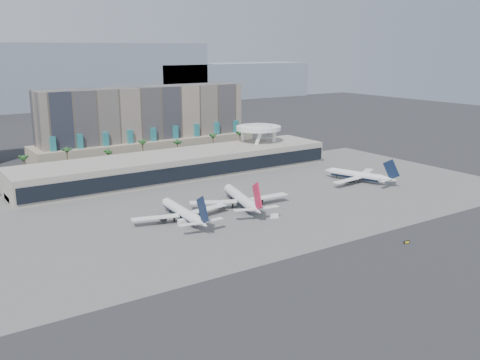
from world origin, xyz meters
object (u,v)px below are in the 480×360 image
airliner_right (358,175)px  taxiway_sign (407,242)px  service_vehicle_b (274,216)px  airliner_left (183,212)px  airliner_centre (241,198)px  service_vehicle_a (185,222)px

airliner_right → taxiway_sign: size_ratio=16.71×
service_vehicle_b → airliner_left: bearing=169.9°
airliner_centre → service_vehicle_a: airliner_centre is taller
service_vehicle_b → taxiway_sign: service_vehicle_b is taller
airliner_right → service_vehicle_a: bearing=167.4°
airliner_centre → service_vehicle_a: 31.68m
airliner_right → service_vehicle_b: 73.73m
taxiway_sign → airliner_centre: bearing=122.4°
airliner_left → taxiway_sign: (52.63, -64.58, -3.10)m
airliner_left → service_vehicle_b: (31.92, -16.52, -2.80)m
airliner_left → airliner_centre: 29.04m
taxiway_sign → airliner_left: bearing=142.2°
airliner_centre → service_vehicle_b: (3.00, -19.02, -3.12)m
airliner_left → service_vehicle_a: (-1.73, -4.98, -2.40)m
airliner_left → service_vehicle_b: bearing=-24.5°
airliner_centre → airliner_right: (73.05, 3.82, -0.44)m
service_vehicle_a → taxiway_sign: service_vehicle_a is taller
service_vehicle_b → airliner_centre: bearing=116.2°
service_vehicle_a → service_vehicle_b: size_ratio=1.58×
service_vehicle_a → airliner_left: bearing=71.9°
airliner_left → airliner_centre: size_ratio=0.94×
airliner_left → taxiway_sign: 83.37m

